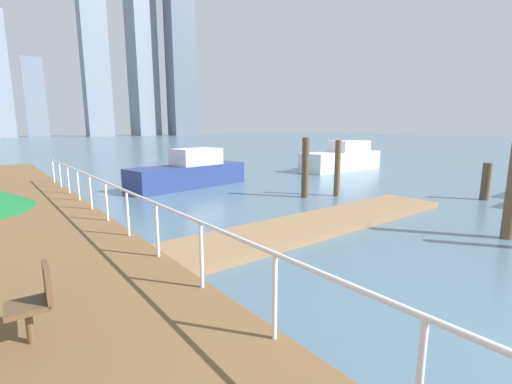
{
  "coord_description": "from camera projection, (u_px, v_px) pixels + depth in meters",
  "views": [
    {
      "loc": [
        -5.63,
        0.66,
        2.85
      ],
      "look_at": [
        -1.39,
        6.06,
        1.59
      ],
      "focal_mm": 24.4,
      "sensor_mm": 36.0,
      "label": 1
    }
  ],
  "objects": [
    {
      "name": "dock_piling_0",
      "position": [
        512.0,
        191.0,
        8.94
      ],
      "size": [
        0.29,
        0.29,
        2.51
      ],
      "primitive_type": "cylinder",
      "color": "brown",
      "rests_on": "ground_plane"
    },
    {
      "name": "cafe_chair_0",
      "position": [
        37.0,
        298.0,
        4.0
      ],
      "size": [
        0.49,
        0.46,
        0.9
      ],
      "color": "brown",
      "rests_on": "boardwalk"
    },
    {
      "name": "skyline_tower_4",
      "position": [
        94.0,
        48.0,
        125.41
      ],
      "size": [
        8.93,
        6.69,
        63.3
      ],
      "primitive_type": "cube",
      "rotation": [
        0.0,
        0.0,
        -0.02
      ],
      "color": "gray",
      "rests_on": "ground_plane"
    },
    {
      "name": "dock_piling_3",
      "position": [
        486.0,
        181.0,
        14.01
      ],
      "size": [
        0.33,
        0.33,
        1.5
      ],
      "primitive_type": "cylinder",
      "color": "brown",
      "rests_on": "ground_plane"
    },
    {
      "name": "dock_piling_1",
      "position": [
        305.0,
        168.0,
        14.42
      ],
      "size": [
        0.29,
        0.29,
        2.49
      ],
      "primitive_type": "cylinder",
      "color": "brown",
      "rests_on": "ground_plane"
    },
    {
      "name": "boardwalk_railing",
      "position": [
        140.0,
        206.0,
        7.27
      ],
      "size": [
        0.06,
        22.29,
        1.08
      ],
      "color": "white",
      "rests_on": "boardwalk"
    },
    {
      "name": "floating_dock",
      "position": [
        318.0,
        223.0,
        10.25
      ],
      "size": [
        10.87,
        2.0,
        0.18
      ],
      "primitive_type": "cube",
      "color": "#93704C",
      "rests_on": "ground_plane"
    },
    {
      "name": "skyline_tower_6",
      "position": [
        180.0,
        53.0,
        146.1
      ],
      "size": [
        11.07,
        11.23,
        68.09
      ],
      "primitive_type": "cube",
      "rotation": [
        0.0,
        0.0,
        -0.1
      ],
      "color": "slate",
      "rests_on": "ground_plane"
    },
    {
      "name": "moored_boat_3",
      "position": [
        342.0,
        158.0,
        24.14
      ],
      "size": [
        6.5,
        2.02,
        2.01
      ],
      "color": "white",
      "rests_on": "ground_plane"
    },
    {
      "name": "skyline_tower_5",
      "position": [
        140.0,
        25.0,
        142.33
      ],
      "size": [
        10.06,
        10.94,
        89.12
      ],
      "primitive_type": "cube",
      "rotation": [
        0.0,
        0.0,
        0.06
      ],
      "color": "gray",
      "rests_on": "ground_plane"
    },
    {
      "name": "ground_plane",
      "position": [
        118.0,
        182.0,
        18.89
      ],
      "size": [
        300.0,
        300.0,
        0.0
      ],
      "primitive_type": "plane",
      "color": "slate"
    },
    {
      "name": "skyline_tower_3",
      "position": [
        35.0,
        98.0,
        128.3
      ],
      "size": [
        7.59,
        9.47,
        27.94
      ],
      "primitive_type": "cube",
      "rotation": [
        0.0,
        0.0,
        -0.08
      ],
      "color": "gray",
      "rests_on": "ground_plane"
    },
    {
      "name": "moored_boat_1",
      "position": [
        190.0,
        172.0,
        17.23
      ],
      "size": [
        6.26,
        2.74,
        1.87
      ],
      "color": "navy",
      "rests_on": "ground_plane"
    },
    {
      "name": "dock_piling_4",
      "position": [
        337.0,
        168.0,
        14.73
      ],
      "size": [
        0.25,
        0.25,
        2.38
      ],
      "primitive_type": "cylinder",
      "color": "brown",
      "rests_on": "ground_plane"
    }
  ]
}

